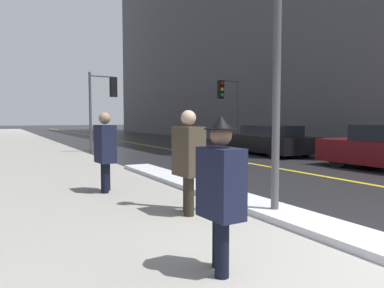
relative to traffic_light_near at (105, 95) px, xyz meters
name	(u,v)px	position (x,y,z in m)	size (l,w,h in m)	color
sidewalk_slab	(36,154)	(-2.93, 0.29, -2.54)	(4.00, 80.00, 0.01)	#9E9B93
road_centre_stripe	(165,148)	(3.07, 0.29, -2.55)	(0.16, 80.00, 0.00)	gold
snow_bank_curb	(216,192)	(-0.70, -10.53, -2.49)	(0.76, 9.09, 0.12)	silver
traffic_light_near	(105,95)	(0.00, 0.00, 0.00)	(1.31, 0.40, 3.53)	#515156
traffic_light_far	(227,98)	(5.99, -0.90, 0.01)	(1.31, 0.38, 3.54)	#515156
pedestrian_in_fedora	(221,188)	(-2.63, -13.71, -1.70)	(0.33, 0.49, 1.55)	black
pedestrian_trailing	(188,157)	(-1.86, -11.57, -1.63)	(0.34, 0.55, 1.65)	#2A241B
pedestrian_nearside	(105,148)	(-2.53, -9.20, -1.64)	(0.34, 0.55, 1.64)	black
parked_car_black	(270,141)	(5.73, -4.53, -1.97)	(2.05, 4.20, 1.21)	black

